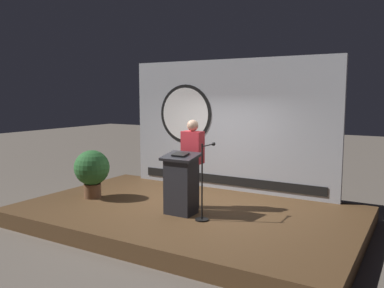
{
  "coord_description": "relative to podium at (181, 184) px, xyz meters",
  "views": [
    {
      "loc": [
        3.91,
        -6.43,
        2.48
      ],
      "look_at": [
        0.09,
        0.05,
        1.56
      ],
      "focal_mm": 37.37,
      "sensor_mm": 36.0,
      "label": 1
    }
  ],
  "objects": [
    {
      "name": "ground_plane",
      "position": [
        -0.09,
        0.35,
        -0.86
      ],
      "size": [
        40.0,
        40.0,
        0.0
      ],
      "primitive_type": "plane",
      "color": "#6B6056"
    },
    {
      "name": "stage_platform",
      "position": [
        -0.09,
        0.35,
        -0.71
      ],
      "size": [
        6.4,
        4.0,
        0.3
      ],
      "primitive_type": "cube",
      "color": "brown",
      "rests_on": "ground"
    },
    {
      "name": "banner_display",
      "position": [
        -0.13,
        2.19,
        0.93
      ],
      "size": [
        5.03,
        0.12,
        2.98
      ],
      "color": "#B2B7C1",
      "rests_on": "stage_platform"
    },
    {
      "name": "podium",
      "position": [
        0.0,
        0.0,
        0.0
      ],
      "size": [
        0.64,
        0.5,
        1.14
      ],
      "color": "#26262B",
      "rests_on": "stage_platform"
    },
    {
      "name": "speaker_person",
      "position": [
        -0.03,
        0.48,
        0.32
      ],
      "size": [
        0.4,
        0.26,
        1.71
      ],
      "color": "black",
      "rests_on": "stage_platform"
    },
    {
      "name": "microphone_stand",
      "position": [
        0.53,
        -0.09,
        -0.09
      ],
      "size": [
        0.24,
        0.58,
        1.35
      ],
      "color": "black",
      "rests_on": "stage_platform"
    },
    {
      "name": "potted_plant",
      "position": [
        -2.25,
        0.03,
        0.05
      ],
      "size": [
        0.74,
        0.74,
        1.02
      ],
      "color": "brown",
      "rests_on": "stage_platform"
    }
  ]
}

